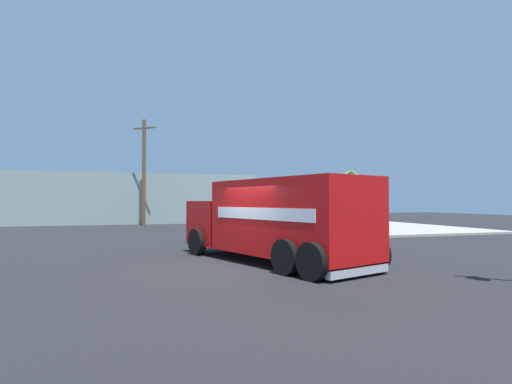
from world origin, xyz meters
TOP-DOWN VIEW (x-y plane):
  - ground_plane at (0.00, 0.00)m, footprint 100.00×100.00m
  - sidewalk_corner_far at (13.71, 13.71)m, footprint 13.00×13.00m
  - delivery_truck at (1.47, 0.57)m, footprint 4.95×8.16m
  - vending_machine_red at (12.10, 12.51)m, footprint 1.15×1.08m
  - palm_tree_far at (13.85, 16.72)m, footprint 2.64×2.69m
  - utility_pole at (-2.08, 22.90)m, footprint 1.78×1.48m
  - building_backdrop at (-2.89, 27.79)m, footprint 22.39×6.00m

SIDE VIEW (x-z plane):
  - ground_plane at x=0.00m, z-range 0.00..0.00m
  - sidewalk_corner_far at x=13.71m, z-range 0.00..0.14m
  - vending_machine_red at x=12.10m, z-range 0.14..1.99m
  - delivery_truck at x=1.47m, z-range 0.07..2.81m
  - building_backdrop at x=-2.89m, z-range 0.00..4.54m
  - palm_tree_far at x=13.85m, z-range 0.89..5.33m
  - utility_pole at x=-2.08m, z-range 0.14..9.01m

